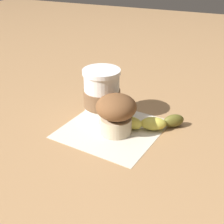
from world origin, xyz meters
TOP-DOWN VIEW (x-y plane):
  - ground_plane at (0.00, 0.00)m, footprint 3.00×3.00m
  - paper_napkin at (0.00, 0.00)m, footprint 0.24×0.24m
  - coffee_cup at (-0.05, 0.05)m, footprint 0.09×0.09m
  - muffin at (0.01, -0.01)m, footprint 0.09×0.09m
  - banana at (0.09, 0.04)m, footprint 0.14×0.09m

SIDE VIEW (x-z plane):
  - ground_plane at x=0.00m, z-range 0.00..0.00m
  - paper_napkin at x=0.00m, z-range 0.00..0.00m
  - banana at x=0.09m, z-range 0.00..0.03m
  - muffin at x=0.01m, z-range 0.01..0.10m
  - coffee_cup at x=-0.05m, z-range 0.00..0.12m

